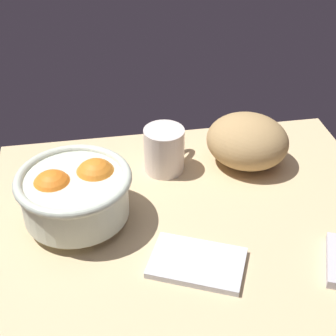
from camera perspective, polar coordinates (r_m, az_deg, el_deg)
ground_plane at (r=92.56cm, az=2.78°, el=-5.92°), size 72.11×57.13×3.00cm
fruit_bowl at (r=87.85cm, az=-10.37°, el=-2.68°), size 19.77×19.77×11.01cm
bread_loaf at (r=102.56cm, az=8.89°, el=3.01°), size 21.56×20.93×10.48cm
napkin_folded at (r=82.27cm, az=3.28°, el=-10.56°), size 17.49×14.97×1.10cm
mug at (r=100.13cm, az=-0.34°, el=2.15°), size 9.61×10.97×9.14cm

